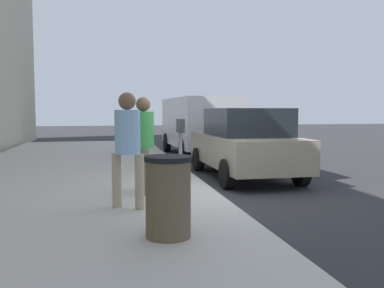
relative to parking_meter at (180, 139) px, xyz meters
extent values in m
plane|color=#2B2B2D|center=(0.12, -0.71, -1.17)|extent=(80.00, 80.00, 0.00)
cube|color=#B7B2A8|center=(0.12, 2.29, -1.09)|extent=(28.00, 6.00, 0.15)
cylinder|color=gray|center=(0.00, 0.00, -0.44)|extent=(0.07, 0.07, 1.15)
cube|color=#383D42|center=(-0.10, 0.00, 0.26)|extent=(0.16, 0.11, 0.26)
cube|color=#383D42|center=(0.10, 0.00, 0.26)|extent=(0.16, 0.11, 0.26)
cube|color=#268C33|center=(-0.10, -0.06, 0.28)|extent=(0.10, 0.01, 0.10)
cube|color=#268C33|center=(0.10, -0.06, 0.28)|extent=(0.10, 0.01, 0.10)
cylinder|color=#726656|center=(0.25, 0.70, -0.58)|extent=(0.15, 0.15, 0.86)
cylinder|color=#726656|center=(-0.15, 0.69, -0.58)|extent=(0.15, 0.15, 0.86)
cylinder|color=green|center=(0.05, 0.70, 0.19)|extent=(0.40, 0.40, 0.68)
sphere|color=brown|center=(0.05, 0.70, 0.67)|extent=(0.27, 0.27, 0.27)
cylinder|color=tan|center=(-1.06, 1.23, -0.58)|extent=(0.15, 0.15, 0.88)
cylinder|color=tan|center=(-1.25, 0.87, -0.58)|extent=(0.15, 0.15, 0.88)
cylinder|color=#8CB7E0|center=(-1.15, 1.05, 0.21)|extent=(0.40, 0.40, 0.70)
sphere|color=brown|center=(-1.15, 1.05, 0.70)|extent=(0.28, 0.28, 0.28)
cube|color=gray|center=(2.36, -2.06, -0.46)|extent=(4.42, 1.89, 0.76)
cube|color=black|center=(2.16, -2.06, 0.26)|extent=(2.22, 1.72, 0.68)
cylinder|color=black|center=(3.78, -1.17, -0.84)|extent=(0.66, 0.23, 0.66)
cylinder|color=black|center=(3.80, -2.91, -0.84)|extent=(0.66, 0.23, 0.66)
cylinder|color=black|center=(0.92, -1.20, -0.84)|extent=(0.66, 0.23, 0.66)
cylinder|color=black|center=(0.94, -2.95, -0.84)|extent=(0.66, 0.23, 0.66)
cube|color=silver|center=(7.86, -2.06, 0.11)|extent=(5.25, 2.14, 1.80)
cylinder|color=black|center=(9.52, -1.06, -0.79)|extent=(0.77, 0.24, 0.76)
cylinder|color=black|center=(9.57, -2.96, -0.79)|extent=(0.77, 0.24, 0.76)
cylinder|color=black|center=(6.14, -1.15, -0.79)|extent=(0.77, 0.24, 0.76)
cylinder|color=black|center=(6.19, -3.05, -0.79)|extent=(0.77, 0.24, 0.76)
cylinder|color=brown|center=(-2.81, 0.64, -0.54)|extent=(0.56, 0.56, 0.95)
cylinder|color=black|center=(-2.81, 0.64, -0.04)|extent=(0.59, 0.59, 0.06)
camera|label=1|loc=(-7.90, 1.35, 0.56)|focal=39.46mm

